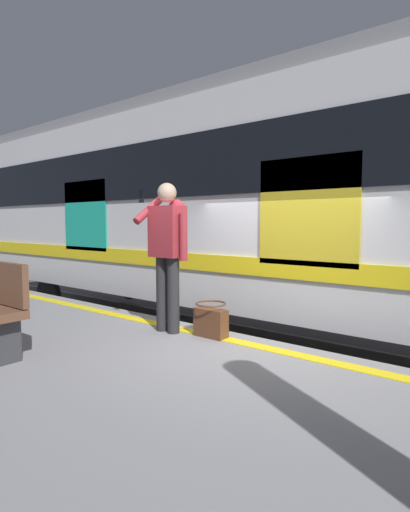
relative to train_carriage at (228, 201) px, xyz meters
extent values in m
plane|color=#4C4742|center=(-1.90, 2.19, -2.61)|extent=(26.53, 26.53, 0.00)
cube|color=gray|center=(-1.90, 4.75, -2.14)|extent=(17.69, 5.12, 0.95)
cube|color=yellow|center=(-1.90, 2.49, -1.66)|extent=(17.33, 0.16, 0.01)
cube|color=slate|center=(-1.90, 0.71, -2.53)|extent=(22.99, 0.08, 0.16)
cube|color=slate|center=(-1.90, -0.72, -2.53)|extent=(22.99, 0.08, 0.16)
cube|color=silver|center=(0.00, -0.01, -0.10)|extent=(12.70, 2.95, 3.12)
cube|color=gray|center=(0.00, -0.01, 1.58)|extent=(12.44, 2.72, 0.24)
cube|color=black|center=(0.00, 1.49, 0.44)|extent=(12.06, 0.03, 0.90)
cube|color=yellow|center=(0.00, 1.49, -0.96)|extent=(12.06, 0.03, 0.24)
cube|color=gold|center=(-2.22, 1.49, -0.26)|extent=(1.27, 0.02, 1.29)
cube|color=#19A58C|center=(2.22, 1.49, -0.26)|extent=(1.27, 0.02, 1.29)
cylinder|color=black|center=(4.13, 1.18, -2.03)|extent=(0.84, 0.12, 0.84)
cylinder|color=black|center=(4.13, -1.19, -2.03)|extent=(0.84, 0.12, 0.84)
cylinder|color=#262628|center=(-1.14, 2.65, -1.22)|extent=(0.14, 0.14, 0.88)
cylinder|color=#262628|center=(-0.96, 2.65, -1.22)|extent=(0.14, 0.14, 0.88)
cube|color=maroon|center=(-1.05, 2.65, -0.49)|extent=(0.40, 0.24, 0.59)
sphere|color=maroon|center=(-1.05, 2.49, -0.22)|extent=(0.20, 0.20, 0.20)
sphere|color=beige|center=(-1.05, 2.65, -0.05)|extent=(0.22, 0.22, 0.22)
cylinder|color=maroon|center=(-1.30, 2.65, -0.55)|extent=(0.09, 0.09, 0.53)
cylinder|color=maroon|center=(-0.82, 2.73, -0.25)|extent=(0.09, 0.42, 0.33)
cube|color=black|center=(-0.82, 2.83, -0.09)|extent=(0.07, 0.02, 0.15)
cube|color=#59331E|center=(-1.58, 2.51, -1.50)|extent=(0.38, 0.16, 0.32)
torus|color=#59331E|center=(-1.58, 2.51, -1.29)|extent=(0.35, 0.35, 0.02)
camera|label=1|loc=(-4.34, 6.02, -0.39)|focal=28.65mm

